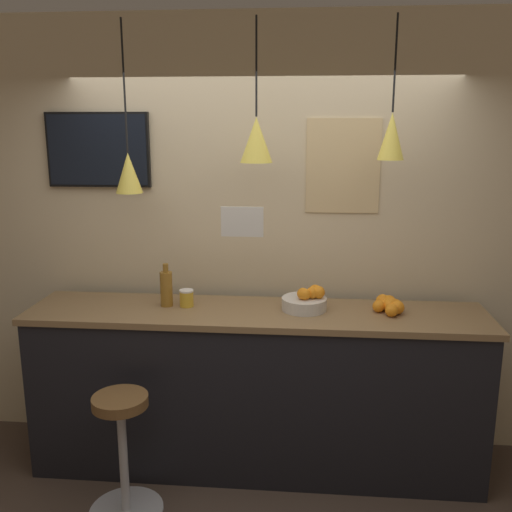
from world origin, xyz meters
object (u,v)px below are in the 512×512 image
Objects in this scene: fruit_bowl at (306,301)px; spread_jar at (187,298)px; juice_bottle at (166,288)px; mounted_tv at (98,150)px; bar_stool at (123,444)px.

spread_jar is at bearing 179.83° from fruit_bowl.
fruit_bowl is 0.89m from juice_bottle.
mounted_tv is at bearing 167.43° from fruit_bowl.
fruit_bowl reaches higher than spread_jar.
mounted_tv is (-1.39, 0.31, 0.91)m from fruit_bowl.
juice_bottle reaches higher than spread_jar.
fruit_bowl is 0.41× the size of mounted_tv.
spread_jar is (0.26, 0.59, 0.69)m from bar_stool.
mounted_tv is at bearing 148.61° from juice_bottle.
mounted_tv reaches higher than juice_bottle.
juice_bottle is 0.14m from spread_jar.
bar_stool is 2.62× the size of fruit_bowl.
mounted_tv is (-0.37, 0.90, 1.60)m from bar_stool.
bar_stool is at bearing -149.94° from fruit_bowl.
spread_jar is (-0.76, 0.00, -0.00)m from fruit_bowl.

